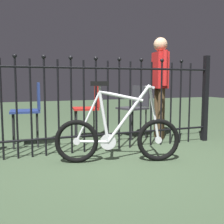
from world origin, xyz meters
TOP-DOWN VIEW (x-y plane):
  - ground_plane at (0.00, 0.00)m, footprint 20.00×20.00m
  - iron_fence at (-0.07, 0.56)m, footprint 3.43×0.07m
  - bicycle at (0.00, -0.01)m, footprint 1.36×0.53m
  - chair_navy at (-0.82, 1.19)m, footprint 0.43×0.43m
  - chair_charcoal at (0.83, 1.20)m, footprint 0.48×0.48m
  - chair_red at (0.11, 1.37)m, footprint 0.45×0.45m
  - person_visitor at (1.15, 1.01)m, footprint 0.23×0.47m

SIDE VIEW (x-z plane):
  - ground_plane at x=0.00m, z-range 0.00..0.00m
  - bicycle at x=0.00m, z-range -0.15..0.76m
  - chair_charcoal at x=0.83m, z-range 0.11..0.94m
  - chair_red at x=0.11m, z-range 0.10..0.97m
  - chair_navy at x=-0.82m, z-range 0.11..1.00m
  - iron_fence at x=-0.07m, z-range 0.00..1.29m
  - person_visitor at x=1.15m, z-range 0.15..1.74m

